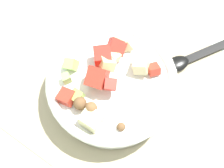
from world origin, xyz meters
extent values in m
plane|color=silver|center=(0.00, 0.00, 0.00)|extent=(2.40, 2.40, 0.00)
cube|color=tan|center=(0.00, 0.00, 0.00)|extent=(0.42, 0.35, 0.01)
cylinder|color=white|center=(0.02, 0.01, 0.04)|extent=(0.25, 0.25, 0.06)
torus|color=white|center=(0.02, 0.01, 0.07)|extent=(0.27, 0.27, 0.02)
cube|color=#A3CC6B|center=(0.04, -0.08, 0.08)|extent=(0.04, 0.03, 0.04)
cube|color=beige|center=(-0.02, -0.01, 0.09)|extent=(0.03, 0.02, 0.03)
cube|color=#BC3828|center=(-0.05, 0.06, 0.08)|extent=(0.04, 0.04, 0.03)
cube|color=beige|center=(-0.07, -0.02, 0.08)|extent=(0.05, 0.05, 0.04)
cube|color=#BC3828|center=(0.04, -0.01, 0.10)|extent=(0.05, 0.05, 0.05)
cube|color=#A3CC6B|center=(0.06, -0.07, 0.08)|extent=(0.02, 0.02, 0.02)
cube|color=beige|center=(0.11, 0.02, 0.08)|extent=(0.04, 0.04, 0.03)
cube|color=#9EC656|center=(0.08, -0.03, 0.08)|extent=(0.03, 0.02, 0.02)
sphere|color=brown|center=(0.08, 0.08, 0.08)|extent=(0.03, 0.02, 0.03)
cube|color=beige|center=(0.00, -0.01, 0.10)|extent=(0.04, 0.04, 0.04)
cube|color=#BC3828|center=(0.10, -0.04, 0.08)|extent=(0.03, 0.04, 0.03)
sphere|color=brown|center=(0.09, -0.01, 0.09)|extent=(0.04, 0.04, 0.03)
cube|color=red|center=(-0.04, -0.02, 0.09)|extent=(0.04, 0.05, 0.04)
cube|color=beige|center=(-0.04, 0.04, 0.09)|extent=(0.04, 0.04, 0.04)
cube|color=red|center=(-0.01, -0.03, 0.10)|extent=(0.05, 0.05, 0.03)
sphere|color=brown|center=(0.09, 0.01, 0.09)|extent=(0.03, 0.03, 0.03)
cube|color=red|center=(0.03, 0.02, 0.10)|extent=(0.03, 0.03, 0.02)
ellipsoid|color=black|center=(-0.12, 0.09, 0.01)|extent=(0.07, 0.06, 0.01)
cube|color=black|center=(-0.21, 0.14, 0.01)|extent=(0.17, 0.11, 0.01)
camera|label=1|loc=(0.23, 0.16, 0.69)|focal=54.49mm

